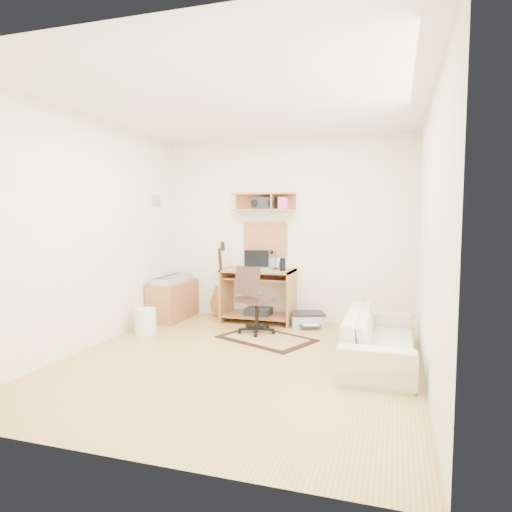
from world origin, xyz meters
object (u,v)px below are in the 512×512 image
(task_chair, at_px, (257,299))
(cabinet, at_px, (173,300))
(sofa, at_px, (380,329))
(printer, at_px, (307,319))
(desk, at_px, (258,296))

(task_chair, relative_size, cabinet, 0.98)
(task_chair, relative_size, sofa, 0.51)
(printer, bearing_deg, sofa, -73.35)
(desk, distance_m, sofa, 2.15)
(task_chair, relative_size, printer, 1.92)
(desk, bearing_deg, cabinet, -172.06)
(desk, height_order, cabinet, desk)
(task_chair, bearing_deg, sofa, -1.55)
(desk, bearing_deg, task_chair, -74.84)
(sofa, bearing_deg, cabinet, 69.13)
(sofa, bearing_deg, task_chair, 66.01)
(cabinet, bearing_deg, printer, 4.51)
(printer, bearing_deg, cabinet, 163.37)
(task_chair, xyz_separation_m, sofa, (1.54, -0.68, -0.10))
(task_chair, distance_m, printer, 0.88)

